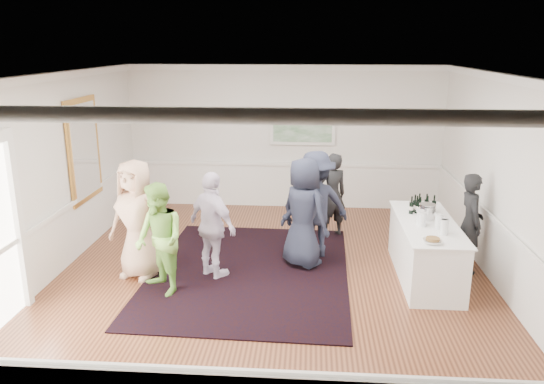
# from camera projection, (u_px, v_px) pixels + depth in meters

# --- Properties ---
(floor) EXTENTS (8.00, 8.00, 0.00)m
(floor) POSITION_uv_depth(u_px,v_px,m) (271.00, 279.00, 8.45)
(floor) COLOR brown
(floor) RESTS_ON ground
(ceiling) EXTENTS (7.00, 8.00, 0.02)m
(ceiling) POSITION_uv_depth(u_px,v_px,m) (271.00, 75.00, 7.59)
(ceiling) COLOR white
(ceiling) RESTS_ON wall_back
(wall_left) EXTENTS (0.02, 8.00, 3.20)m
(wall_left) POSITION_uv_depth(u_px,v_px,m) (48.00, 178.00, 8.27)
(wall_left) COLOR white
(wall_left) RESTS_ON floor
(wall_right) EXTENTS (0.02, 8.00, 3.20)m
(wall_right) POSITION_uv_depth(u_px,v_px,m) (509.00, 187.00, 7.77)
(wall_right) COLOR white
(wall_right) RESTS_ON floor
(wall_back) EXTENTS (7.00, 0.02, 3.20)m
(wall_back) POSITION_uv_depth(u_px,v_px,m) (285.00, 138.00, 11.86)
(wall_back) COLOR white
(wall_back) RESTS_ON floor
(wall_front) EXTENTS (7.00, 0.02, 3.20)m
(wall_front) POSITION_uv_depth(u_px,v_px,m) (233.00, 310.00, 4.18)
(wall_front) COLOR white
(wall_front) RESTS_ON floor
(wainscoting) EXTENTS (7.00, 8.00, 1.00)m
(wainscoting) POSITION_uv_depth(u_px,v_px,m) (271.00, 250.00, 8.32)
(wainscoting) COLOR white
(wainscoting) RESTS_ON floor
(mirror) EXTENTS (0.05, 1.25, 1.85)m
(mirror) POSITION_uv_depth(u_px,v_px,m) (84.00, 150.00, 9.46)
(mirror) COLOR gold
(mirror) RESTS_ON wall_left
(landscape_painting) EXTENTS (1.44, 0.06, 0.66)m
(landscape_painting) POSITION_uv_depth(u_px,v_px,m) (302.00, 130.00, 11.73)
(landscape_painting) COLOR white
(landscape_painting) RESTS_ON wall_back
(area_rug) EXTENTS (3.31, 4.28, 0.02)m
(area_rug) POSITION_uv_depth(u_px,v_px,m) (249.00, 271.00, 8.73)
(area_rug) COLOR black
(area_rug) RESTS_ON floor
(serving_table) EXTENTS (0.87, 2.30, 0.93)m
(serving_table) POSITION_uv_depth(u_px,v_px,m) (425.00, 249.00, 8.44)
(serving_table) COLOR white
(serving_table) RESTS_ON floor
(bartender) EXTENTS (0.43, 0.62, 1.65)m
(bartender) POSITION_uv_depth(u_px,v_px,m) (470.00, 223.00, 8.60)
(bartender) COLOR black
(bartender) RESTS_ON floor
(guest_tan) EXTENTS (1.08, 0.87, 1.92)m
(guest_tan) POSITION_uv_depth(u_px,v_px,m) (137.00, 219.00, 8.34)
(guest_tan) COLOR tan
(guest_tan) RESTS_ON floor
(guest_green) EXTENTS (1.03, 1.04, 1.69)m
(guest_green) POSITION_uv_depth(u_px,v_px,m) (159.00, 240.00, 7.80)
(guest_green) COLOR #80BE4C
(guest_green) RESTS_ON floor
(guest_lilac) EXTENTS (1.05, 0.97, 1.73)m
(guest_lilac) POSITION_uv_depth(u_px,v_px,m) (213.00, 226.00, 8.34)
(guest_lilac) COLOR silver
(guest_lilac) RESTS_ON floor
(guest_dark_a) EXTENTS (1.38, 1.06, 1.88)m
(guest_dark_a) POSITION_uv_depth(u_px,v_px,m) (315.00, 205.00, 9.16)
(guest_dark_a) COLOR #212537
(guest_dark_a) RESTS_ON floor
(guest_dark_b) EXTENTS (0.71, 0.61, 1.64)m
(guest_dark_b) POSITION_uv_depth(u_px,v_px,m) (332.00, 195.00, 10.17)
(guest_dark_b) COLOR black
(guest_dark_b) RESTS_ON floor
(guest_navy) EXTENTS (1.07, 1.04, 1.86)m
(guest_navy) POSITION_uv_depth(u_px,v_px,m) (304.00, 213.00, 8.77)
(guest_navy) COLOR #212537
(guest_navy) RESTS_ON floor
(wine_bottles) EXTENTS (0.46, 0.28, 0.31)m
(wine_bottles) POSITION_uv_depth(u_px,v_px,m) (421.00, 203.00, 8.74)
(wine_bottles) COLOR black
(wine_bottles) RESTS_ON serving_table
(juice_pitchers) EXTENTS (0.38, 0.58, 0.24)m
(juice_pitchers) POSITION_uv_depth(u_px,v_px,m) (434.00, 222.00, 7.96)
(juice_pitchers) COLOR #72B641
(juice_pitchers) RESTS_ON serving_table
(ice_bucket) EXTENTS (0.26, 0.26, 0.25)m
(ice_bucket) POSITION_uv_depth(u_px,v_px,m) (427.00, 212.00, 8.43)
(ice_bucket) COLOR silver
(ice_bucket) RESTS_ON serving_table
(nut_bowl) EXTENTS (0.27, 0.27, 0.08)m
(nut_bowl) POSITION_uv_depth(u_px,v_px,m) (433.00, 241.00, 7.42)
(nut_bowl) COLOR white
(nut_bowl) RESTS_ON serving_table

